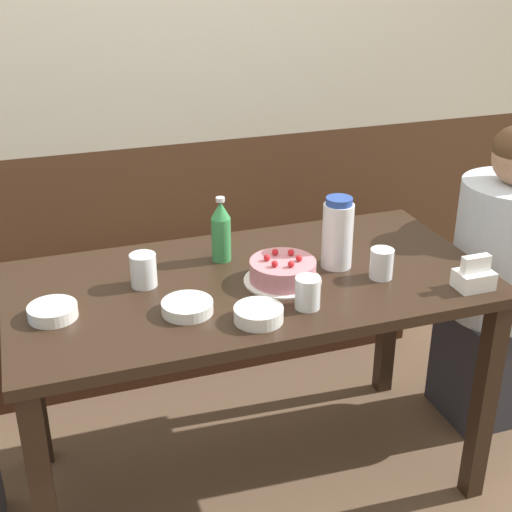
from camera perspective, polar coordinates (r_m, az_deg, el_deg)
The scene contains 15 objects.
ground_plane at distance 2.64m, azimuth -0.38°, elevation -17.08°, with size 12.00×12.00×0.00m, color brown.
back_wall at distance 3.02m, azimuth -7.00°, elevation 14.96°, with size 4.80×0.04×2.50m.
bench_seat at distance 3.16m, azimuth -5.18°, elevation -4.36°, with size 1.93×0.38×0.44m.
dining_table at distance 2.24m, azimuth -0.43°, elevation -4.18°, with size 1.47×0.74×0.78m.
birthday_cake at distance 2.16m, azimuth 2.15°, elevation -1.23°, with size 0.24×0.24×0.09m.
water_pitcher at distance 2.24m, azimuth 6.55°, elevation 1.82°, with size 0.10×0.10×0.23m.
soju_bottle at distance 2.28m, azimuth -2.82°, elevation 2.04°, with size 0.06×0.06×0.22m.
napkin_holder at distance 2.22m, azimuth 17.05°, elevation -1.57°, with size 0.11×0.08×0.11m.
bowl_soup_white at distance 2.01m, azimuth -5.51°, elevation -4.08°, with size 0.15×0.15×0.03m.
bowl_rice_small at distance 1.96m, azimuth 0.20°, elevation -4.68°, with size 0.14×0.14×0.04m.
bowl_side_dish at distance 2.05m, azimuth -15.95°, elevation -4.29°, with size 0.14×0.14×0.04m.
glass_water_tall at distance 2.02m, azimuth 4.15°, elevation -2.95°, with size 0.07×0.07×0.09m.
glass_tumbler_short at distance 2.22m, azimuth 10.01°, elevation -0.59°, with size 0.07×0.07×0.09m.
glass_shot_small at distance 2.16m, azimuth -8.99°, elevation -1.12°, with size 0.08×0.08×0.10m.
person_teal_shirt at distance 2.77m, azimuth 19.06°, elevation -1.88°, with size 0.38×0.38×1.16m.
Camera 1 is at (-0.61, -1.86, 1.77)m, focal length 50.00 mm.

